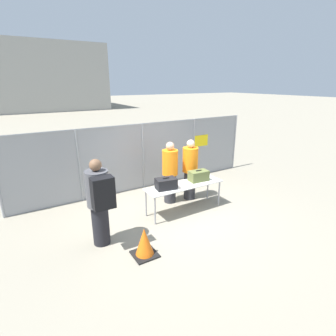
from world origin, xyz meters
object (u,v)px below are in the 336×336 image
(utility_trailer, at_px, (169,156))
(traffic_cone, at_px, (144,243))
(suitcase_black, at_px, (166,184))
(suitcase_olive, at_px, (199,176))
(security_worker_near, at_px, (170,172))
(security_worker_far, at_px, (190,169))
(traveler_hooded, at_px, (99,200))
(inspection_table, at_px, (184,187))

(utility_trailer, distance_m, traffic_cone, 5.88)
(suitcase_black, xyz_separation_m, traffic_cone, (-1.19, -1.18, -0.60))
(suitcase_olive, bearing_deg, security_worker_near, 129.46)
(suitcase_black, relative_size, security_worker_near, 0.31)
(traffic_cone, bearing_deg, utility_trailer, 53.97)
(suitcase_olive, height_order, security_worker_far, security_worker_far)
(traveler_hooded, distance_m, utility_trailer, 5.71)
(suitcase_olive, relative_size, security_worker_far, 0.30)
(inspection_table, xyz_separation_m, traffic_cone, (-1.74, -1.17, -0.41))
(security_worker_near, bearing_deg, suitcase_black, 66.07)
(suitcase_black, xyz_separation_m, security_worker_far, (1.13, 0.56, 0.03))
(security_worker_near, distance_m, security_worker_far, 0.62)
(security_worker_near, xyz_separation_m, traffic_cone, (-1.71, -1.83, -0.63))
(suitcase_olive, distance_m, security_worker_far, 0.54)
(traveler_hooded, bearing_deg, security_worker_near, 1.87)
(traveler_hooded, height_order, traffic_cone, traveler_hooded)
(security_worker_near, relative_size, utility_trailer, 0.41)
(security_worker_far, relative_size, utility_trailer, 0.42)
(traffic_cone, bearing_deg, traveler_hooded, 127.40)
(suitcase_black, relative_size, traffic_cone, 0.93)
(inspection_table, bearing_deg, suitcase_black, 179.44)
(suitcase_black, distance_m, traffic_cone, 1.78)
(suitcase_olive, distance_m, utility_trailer, 3.78)
(suitcase_olive, bearing_deg, inspection_table, -175.87)
(security_worker_far, bearing_deg, suitcase_olive, 79.19)
(inspection_table, xyz_separation_m, suitcase_olive, (0.48, 0.03, 0.20))
(inspection_table, xyz_separation_m, security_worker_far, (0.58, 0.56, 0.22))
(security_worker_near, bearing_deg, utility_trailer, -106.52)
(suitcase_black, distance_m, suitcase_olive, 1.03)
(traveler_hooded, relative_size, security_worker_near, 1.07)
(security_worker_far, bearing_deg, traveler_hooded, 18.07)
(inspection_table, distance_m, utility_trailer, 3.98)
(security_worker_far, bearing_deg, suitcase_black, 26.20)
(traveler_hooded, height_order, security_worker_near, traveler_hooded)
(utility_trailer, height_order, traffic_cone, utility_trailer)
(inspection_table, height_order, utility_trailer, inspection_table)
(security_worker_far, height_order, traffic_cone, security_worker_far)
(suitcase_black, bearing_deg, security_worker_far, 26.25)
(suitcase_black, height_order, utility_trailer, suitcase_black)
(inspection_table, relative_size, security_worker_near, 1.21)
(security_worker_near, xyz_separation_m, utility_trailer, (1.74, 2.92, -0.48))
(inspection_table, distance_m, suitcase_olive, 0.52)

